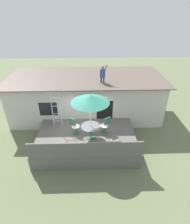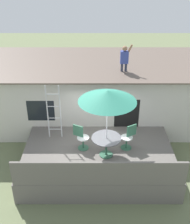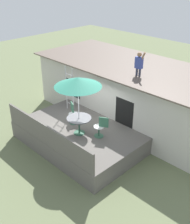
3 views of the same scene
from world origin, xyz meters
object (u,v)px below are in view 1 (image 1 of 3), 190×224
(patio_chair_left, at_px, (75,126))
(patio_chair_right, at_px, (105,125))
(patio_umbrella, at_px, (90,99))
(step_ladder, at_px, (56,110))
(patio_table, at_px, (91,129))
(person_figure, at_px, (103,73))

(patio_chair_left, bearing_deg, patio_chair_right, 26.80)
(patio_umbrella, height_order, step_ladder, patio_umbrella)
(step_ladder, bearing_deg, patio_chair_left, -34.13)
(patio_chair_left, bearing_deg, step_ladder, 172.03)
(patio_table, height_order, patio_chair_left, patio_chair_left)
(patio_table, bearing_deg, patio_chair_left, 153.85)
(patio_chair_right, bearing_deg, person_figure, -118.46)
(person_figure, height_order, patio_chair_left, person_figure)
(patio_chair_left, bearing_deg, patio_umbrella, -0.00)
(step_ladder, relative_size, patio_chair_right, 2.39)
(patio_table, xyz_separation_m, patio_chair_left, (-0.89, 0.44, -0.13))
(patio_umbrella, distance_m, person_figure, 2.97)
(patio_umbrella, bearing_deg, step_ladder, 149.39)
(person_figure, bearing_deg, patio_umbrella, -105.44)
(patio_table, distance_m, step_ladder, 2.30)
(patio_umbrella, relative_size, person_figure, 2.29)
(patio_umbrella, distance_m, patio_chair_right, 2.11)
(patio_umbrella, bearing_deg, patio_table, -45.00)
(patio_table, bearing_deg, patio_chair_right, 29.20)
(patio_table, xyz_separation_m, patio_umbrella, (-0.00, 0.00, 1.76))
(patio_umbrella, xyz_separation_m, person_figure, (0.79, 2.85, 0.33))
(person_figure, bearing_deg, step_ladder, -147.91)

